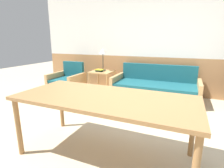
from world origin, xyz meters
TOP-DOWN VIEW (x-y plane):
  - ground_plane at (0.00, 0.00)m, footprint 16.00×16.00m
  - wall_back at (0.00, 2.63)m, footprint 7.20×0.06m
  - couch at (-0.03, 2.07)m, footprint 2.01×0.87m
  - armchair at (-2.36, 1.73)m, footprint 0.81×0.79m
  - side_table at (-1.48, 2.14)m, footprint 0.58×0.58m
  - table_lamp at (-1.50, 2.24)m, footprint 0.22×0.22m
  - book_stack at (-1.52, 2.04)m, footprint 0.23×0.19m
  - dining_table at (-0.20, -0.36)m, footprint 2.07×0.92m

SIDE VIEW (x-z plane):
  - ground_plane at x=0.00m, z-range 0.00..0.00m
  - couch at x=-0.03m, z-range -0.16..0.64m
  - armchair at x=-2.36m, z-range -0.16..0.64m
  - side_table at x=-1.48m, z-range 0.20..0.78m
  - book_stack at x=-1.52m, z-range 0.58..0.64m
  - dining_table at x=-0.20m, z-range 0.32..1.08m
  - table_lamp at x=-1.50m, z-range 0.77..1.38m
  - wall_back at x=0.00m, z-range 0.00..2.70m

